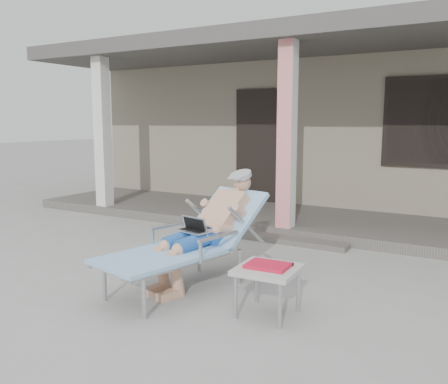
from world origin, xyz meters
The scene contains 7 objects.
ground centered at (0.00, 0.00, 0.00)m, with size 60.00×60.00×0.00m, color #9E9E99.
house centered at (0.00, 6.50, 1.67)m, with size 10.40×5.40×3.30m.
porch_deck centered at (0.00, 3.00, 0.07)m, with size 10.00×2.00×0.15m, color #605B56.
porch_overhang centered at (0.00, 2.95, 2.79)m, with size 10.00×2.30×2.85m.
porch_step centered at (0.00, 1.85, 0.04)m, with size 2.00×0.30×0.07m, color #605B56.
lounger centered at (0.00, -0.16, 0.75)m, with size 1.11×1.95×1.22m.
side_table centered at (0.95, -0.52, 0.39)m, with size 0.53×0.53×0.46m.
Camera 1 is at (2.57, -4.10, 1.67)m, focal length 38.00 mm.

